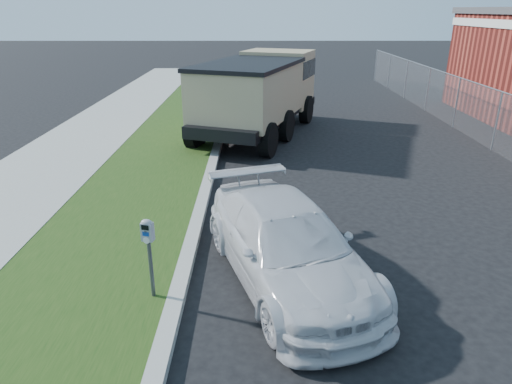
{
  "coord_description": "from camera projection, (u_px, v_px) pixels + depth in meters",
  "views": [
    {
      "loc": [
        -1.42,
        -6.72,
        4.1
      ],
      "look_at": [
        -1.4,
        1.0,
        1.0
      ],
      "focal_mm": 32.0,
      "sensor_mm": 36.0,
      "label": 1
    }
  ],
  "objects": [
    {
      "name": "ground",
      "position": [
        338.0,
        268.0,
        7.77
      ],
      "size": [
        120.0,
        120.0,
        0.0
      ],
      "primitive_type": "plane",
      "color": "black",
      "rests_on": "ground"
    },
    {
      "name": "streetside",
      "position": [
        58.0,
        216.0,
        9.58
      ],
      "size": [
        6.12,
        50.0,
        0.15
      ],
      "color": "gray",
      "rests_on": "ground"
    },
    {
      "name": "chainlink_fence",
      "position": [
        499.0,
        110.0,
        13.81
      ],
      "size": [
        0.06,
        30.06,
        30.0
      ],
      "color": "slate",
      "rests_on": "ground"
    },
    {
      "name": "parking_meter",
      "position": [
        148.0,
        242.0,
        6.47
      ],
      "size": [
        0.2,
        0.16,
        1.26
      ],
      "rotation": [
        0.0,
        0.0,
        -0.27
      ],
      "color": "#3F4247",
      "rests_on": "ground"
    },
    {
      "name": "white_wagon",
      "position": [
        286.0,
        242.0,
        7.3
      ],
      "size": [
        3.11,
        4.73,
        1.27
      ],
      "primitive_type": "imported",
      "rotation": [
        0.0,
        0.0,
        0.33
      ],
      "color": "silver",
      "rests_on": "ground"
    },
    {
      "name": "dump_truck",
      "position": [
        260.0,
        90.0,
        15.82
      ],
      "size": [
        4.62,
        7.18,
        2.65
      ],
      "rotation": [
        0.0,
        0.0,
        -0.35
      ],
      "color": "black",
      "rests_on": "ground"
    }
  ]
}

